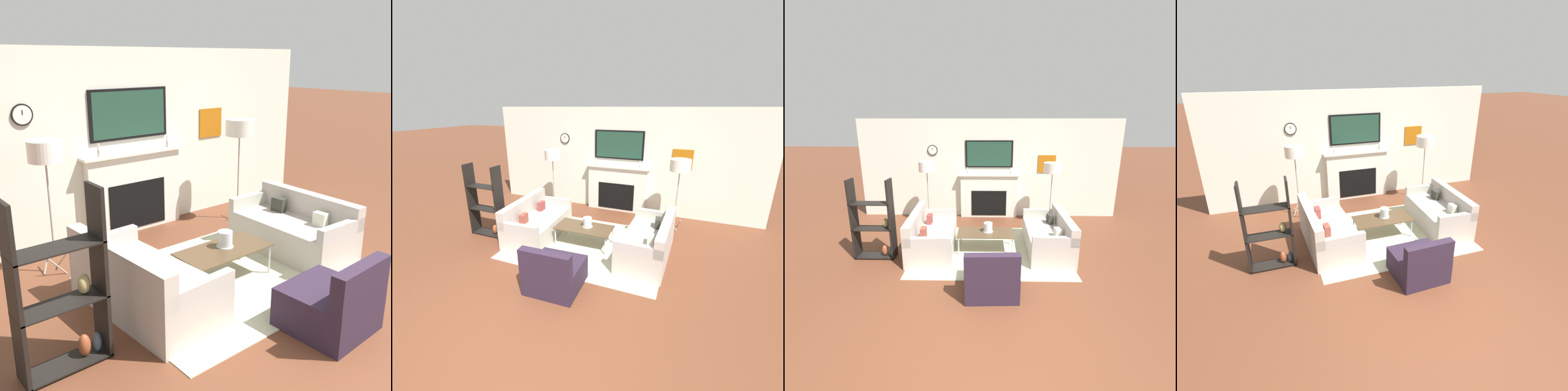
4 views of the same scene
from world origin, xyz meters
TOP-DOWN VIEW (x-y plane):
  - ground_plane at (0.00, 0.00)m, footprint 60.00×60.00m
  - fireplace_wall at (0.00, 4.59)m, footprint 7.15×0.28m
  - area_rug at (0.00, 2.42)m, footprint 3.04×2.33m
  - couch_left at (-1.22, 2.42)m, footprint 0.95×1.74m
  - couch_right at (1.21, 2.42)m, footprint 0.88×1.68m
  - armchair at (-0.00, 0.96)m, footprint 0.82×0.80m
  - coffee_table at (-0.09, 2.40)m, footprint 1.15×0.58m
  - hurricane_candle at (-0.04, 2.44)m, footprint 0.21×0.21m
  - floor_lamp_left at (-1.57, 3.86)m, footprint 0.40×0.40m
  - floor_lamp_right at (1.57, 3.86)m, footprint 0.44×0.44m
  - shelf_unit at (-2.22, 2.05)m, footprint 0.77×0.28m

SIDE VIEW (x-z plane):
  - ground_plane at x=0.00m, z-range 0.00..0.00m
  - area_rug at x=0.00m, z-range 0.00..0.01m
  - armchair at x=0.00m, z-range -0.13..0.65m
  - couch_left at x=-1.22m, z-range -0.12..0.69m
  - couch_right at x=1.21m, z-range -0.10..0.68m
  - coffee_table at x=-0.09m, z-range 0.17..0.56m
  - hurricane_candle at x=-0.04m, z-range 0.38..0.57m
  - shelf_unit at x=-2.22m, z-range -0.10..1.47m
  - fireplace_wall at x=0.00m, z-range -0.13..2.57m
  - floor_lamp_right at x=1.57m, z-range 0.66..2.30m
  - floor_lamp_left at x=-1.57m, z-range 0.67..2.33m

